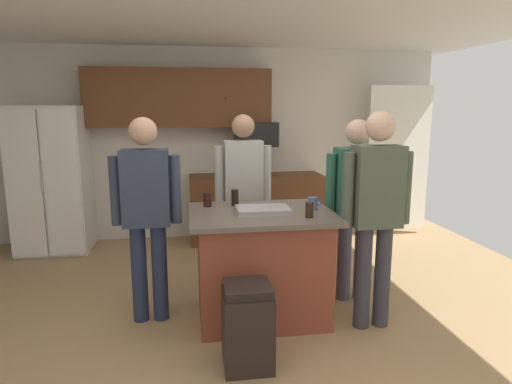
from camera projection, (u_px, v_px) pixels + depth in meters
The scene contains 18 objects.
floor at pixel (230, 327), 3.68m from camera, with size 7.04×7.04×0.00m, color tan.
back_wall at pixel (210, 144), 6.16m from camera, with size 6.40×0.10×2.60m, color silver.
french_door_window_panel at pixel (398, 159), 6.19m from camera, with size 0.90×0.06×2.00m, color white.
cabinet_run_upper at pixel (179, 98), 5.79m from camera, with size 2.40×0.38×0.75m.
cabinet_run_lower at pixel (256, 207), 6.10m from camera, with size 1.80×0.63×0.90m.
refrigerator at pixel (52, 180), 5.53m from camera, with size 0.85×0.76×1.82m.
microwave_over_range at pixel (256, 134), 5.93m from camera, with size 0.56×0.40×0.32m, color black.
kitchen_island at pixel (261, 264), 3.81m from camera, with size 1.21×0.94×0.94m.
person_guest_by_door at pixel (376, 205), 3.52m from camera, with size 0.57×0.23×1.77m.
person_host_foreground at pixel (355, 198), 4.07m from camera, with size 0.57×0.22×1.70m.
person_guest_left at pixel (146, 206), 3.64m from camera, with size 0.57×0.23×1.73m.
person_elder_center at pixel (243, 187), 4.50m from camera, with size 0.57×0.23×1.74m.
glass_short_whisky at pixel (235, 197), 3.96m from camera, with size 0.07×0.07×0.15m.
glass_stout_tall at pixel (208, 199), 3.91m from camera, with size 0.07×0.07×0.13m.
glass_pilsner at pixel (309, 210), 3.52m from camera, with size 0.06×0.06×0.13m.
mug_ceramic_white at pixel (313, 203), 3.80m from camera, with size 0.13×0.08×0.11m.
serving_tray at pixel (263, 210), 3.70m from camera, with size 0.44×0.30×0.04m.
trash_bin at pixel (248, 326), 3.08m from camera, with size 0.34×0.34×0.61m.
Camera 1 is at (-0.30, -3.40, 1.80)m, focal length 31.04 mm.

